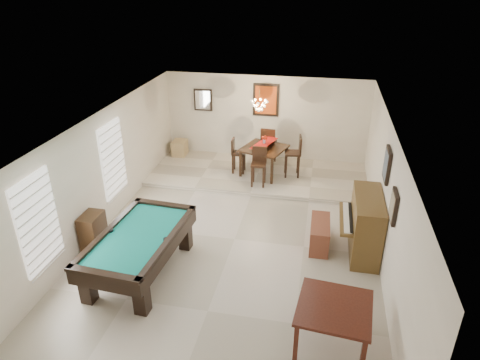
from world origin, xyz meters
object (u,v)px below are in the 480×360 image
(dining_chair_north, at_px, (269,145))
(dining_chair_east, at_px, (292,156))
(flower_vase, at_px, (264,140))
(dining_chair_west, at_px, (239,156))
(upright_piano, at_px, (358,224))
(piano_bench, at_px, (320,234))
(chandelier, at_px, (259,101))
(apothecary_chest, at_px, (93,233))
(dining_table, at_px, (264,159))
(corner_bench, at_px, (180,148))
(dining_chair_south, at_px, (259,167))
(square_table, at_px, (332,325))
(pool_table, at_px, (140,254))

(dining_chair_north, relative_size, dining_chair_east, 0.98)
(flower_vase, bearing_deg, dining_chair_west, -178.29)
(upright_piano, relative_size, piano_bench, 1.51)
(chandelier, bearing_deg, apothecary_chest, -123.84)
(dining_table, xyz_separation_m, dining_chair_east, (0.79, 0.04, 0.12))
(dining_chair_north, xyz_separation_m, corner_bench, (-2.79, 0.11, -0.34))
(dining_chair_east, relative_size, chandelier, 1.93)
(dining_chair_south, bearing_deg, dining_chair_north, 85.68)
(square_table, height_order, dining_chair_east, dining_chair_east)
(apothecary_chest, height_order, dining_table, dining_table)
(apothecary_chest, bearing_deg, dining_chair_east, 48.54)
(pool_table, relative_size, dining_chair_north, 2.20)
(pool_table, height_order, dining_table, dining_table)
(pool_table, height_order, apothecary_chest, apothecary_chest)
(piano_bench, relative_size, dining_chair_south, 0.98)
(apothecary_chest, bearing_deg, pool_table, -22.08)
(dining_table, relative_size, flower_vase, 4.97)
(chandelier, bearing_deg, dining_chair_south, -80.24)
(flower_vase, relative_size, chandelier, 0.37)
(upright_piano, xyz_separation_m, dining_chair_north, (-2.37, 3.88, 0.06))
(flower_vase, bearing_deg, square_table, -71.64)
(flower_vase, height_order, dining_chair_east, dining_chair_east)
(dining_table, height_order, dining_chair_south, dining_chair_south)
(dining_chair_south, bearing_deg, dining_table, 85.79)
(corner_bench, bearing_deg, pool_table, -79.08)
(flower_vase, xyz_separation_m, dining_chair_north, (0.03, 0.75, -0.45))
(apothecary_chest, distance_m, chandelier, 5.30)
(dining_chair_south, bearing_deg, corner_bench, 147.79)
(dining_chair_east, bearing_deg, apothecary_chest, -49.31)
(square_table, height_order, piano_bench, square_table)
(corner_bench, bearing_deg, dining_chair_east, -13.06)
(piano_bench, xyz_separation_m, dining_chair_east, (-0.87, 3.13, 0.42))
(piano_bench, relative_size, chandelier, 1.67)
(piano_bench, relative_size, dining_chair_east, 0.87)
(flower_vase, xyz_separation_m, corner_bench, (-2.75, 0.86, -0.79))
(dining_table, xyz_separation_m, chandelier, (-0.15, -0.03, 1.63))
(dining_chair_west, distance_m, chandelier, 1.68)
(pool_table, xyz_separation_m, upright_piano, (4.09, 1.55, 0.22))
(dining_table, relative_size, corner_bench, 2.16)
(dining_table, xyz_separation_m, corner_bench, (-2.75, 0.86, -0.23))
(square_table, relative_size, dining_chair_south, 1.06)
(flower_vase, distance_m, corner_bench, 2.99)
(upright_piano, distance_m, dining_chair_west, 4.40)
(upright_piano, relative_size, chandelier, 2.52)
(piano_bench, height_order, chandelier, chandelier)
(dining_table, bearing_deg, apothecary_chest, -125.10)
(piano_bench, height_order, dining_table, dining_table)
(dining_chair_south, height_order, corner_bench, dining_chair_south)
(dining_chair_east, bearing_deg, dining_chair_north, -141.01)
(pool_table, relative_size, flower_vase, 11.28)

